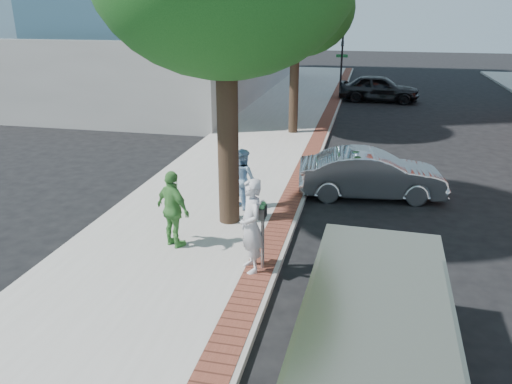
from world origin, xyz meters
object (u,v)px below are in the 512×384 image
(person_gray, at_px, (251,226))
(sedan_silver, at_px, (371,174))
(person_officer, at_px, (243,178))
(person_green, at_px, (173,209))
(bg_car, at_px, (379,88))
(parking_meter, at_px, (263,222))
(van, at_px, (374,341))

(person_gray, xyz_separation_m, sedan_silver, (2.38, 5.39, -0.45))
(person_officer, xyz_separation_m, sedan_silver, (3.41, 1.95, -0.27))
(person_green, relative_size, bg_car, 0.39)
(parking_meter, distance_m, person_green, 2.27)
(sedan_silver, bearing_deg, person_gray, 148.42)
(sedan_silver, relative_size, van, 0.83)
(person_gray, distance_m, van, 3.95)
(person_officer, height_order, sedan_silver, person_officer)
(person_officer, xyz_separation_m, bg_car, (3.74, 18.64, -0.17))
(parking_meter, bearing_deg, person_green, 164.97)
(person_officer, bearing_deg, sedan_silver, -108.18)
(person_gray, xyz_separation_m, van, (2.46, -3.08, -0.13))
(bg_car, relative_size, van, 0.92)
(person_officer, xyz_separation_m, van, (3.50, -6.52, 0.05))
(van, bearing_deg, person_gray, 130.56)
(person_gray, distance_m, person_green, 2.10)
(person_green, height_order, bg_car, person_green)
(person_green, height_order, van, person_green)
(parking_meter, height_order, person_officer, person_officer)
(person_officer, bearing_deg, person_green, 113.03)
(person_green, bearing_deg, person_officer, -78.58)
(sedan_silver, bearing_deg, person_officer, 111.99)
(parking_meter, distance_m, bg_car, 22.10)
(person_officer, bearing_deg, parking_meter, 152.70)
(person_gray, relative_size, bg_car, 0.43)
(sedan_silver, bearing_deg, parking_meter, 149.89)
(person_officer, distance_m, person_green, 2.89)
(person_gray, relative_size, sedan_silver, 0.47)
(parking_meter, height_order, person_gray, person_gray)
(van, bearing_deg, person_officer, 120.11)
(bg_car, bearing_deg, sedan_silver, -177.72)
(person_officer, bearing_deg, bg_car, -59.26)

